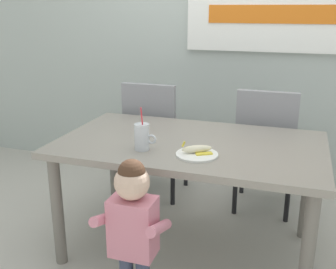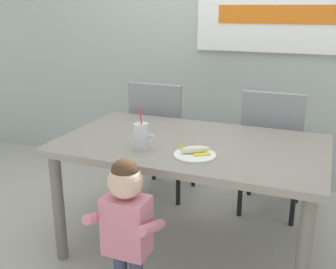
% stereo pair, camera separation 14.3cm
% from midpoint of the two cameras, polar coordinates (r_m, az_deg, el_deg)
% --- Properties ---
extents(ground_plane, '(24.00, 24.00, 0.00)m').
position_cam_midpoint_polar(ground_plane, '(2.73, 4.55, -15.88)').
color(ground_plane, '#B7B2A8').
extents(back_wall, '(6.40, 0.17, 2.90)m').
position_cam_midpoint_polar(back_wall, '(3.55, 11.96, 16.41)').
color(back_wall, '#ADB7B2').
rests_on(back_wall, ground).
extents(dining_table, '(1.57, 0.93, 0.74)m').
position_cam_midpoint_polar(dining_table, '(2.43, 4.92, -3.06)').
color(dining_table, gray).
rests_on(dining_table, ground).
extents(dining_chair_left, '(0.44, 0.44, 0.96)m').
position_cam_midpoint_polar(dining_chair_left, '(3.20, 0.27, 0.15)').
color(dining_chair_left, gray).
rests_on(dining_chair_left, ground).
extents(dining_chair_right, '(0.44, 0.44, 0.96)m').
position_cam_midpoint_polar(dining_chair_right, '(3.01, 15.88, -1.68)').
color(dining_chair_right, gray).
rests_on(dining_chair_right, ground).
extents(toddler_standing, '(0.33, 0.24, 0.84)m').
position_cam_midpoint_polar(toddler_standing, '(1.99, -3.83, -11.90)').
color(toddler_standing, '#3F4760').
rests_on(toddler_standing, ground).
extents(milk_cup, '(0.13, 0.08, 0.25)m').
position_cam_midpoint_polar(milk_cup, '(2.25, -2.00, -0.49)').
color(milk_cup, silver).
rests_on(milk_cup, dining_table).
extents(snack_plate, '(0.23, 0.23, 0.01)m').
position_cam_midpoint_polar(snack_plate, '(2.17, 5.71, -2.96)').
color(snack_plate, white).
rests_on(snack_plate, dining_table).
extents(peeled_banana, '(0.17, 0.14, 0.07)m').
position_cam_midpoint_polar(peeled_banana, '(2.18, 5.77, -2.19)').
color(peeled_banana, '#F4EAC6').
rests_on(peeled_banana, snack_plate).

